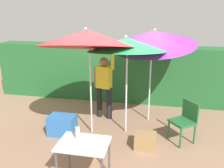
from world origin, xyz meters
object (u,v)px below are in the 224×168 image
umbrella_orange (127,45)px  folding_table (84,148)px  umbrella_yellow (88,39)px  chair_plastic (185,119)px  umbrella_rainbow (153,38)px  bottle_water (78,132)px  person_vendor (104,83)px  crate_cardboard (145,141)px  cooler_box (62,125)px

umbrella_orange → folding_table: umbrella_orange is taller
umbrella_yellow → chair_plastic: (2.08, 0.02, -1.63)m
umbrella_rainbow → bottle_water: 2.93m
umbrella_orange → folding_table: (-0.40, -1.82, -1.38)m
person_vendor → chair_plastic: (1.94, -0.82, -0.42)m
person_vendor → crate_cardboard: size_ratio=4.32×
person_vendor → folding_table: person_vendor is taller
chair_plastic → bottle_water: 2.42m
cooler_box → folding_table: bearing=-55.5°
umbrella_orange → cooler_box: size_ratio=3.83×
chair_plastic → cooler_box: (-2.68, -0.24, -0.29)m
umbrella_orange → crate_cardboard: size_ratio=5.22×
umbrella_rainbow → bottle_water: size_ratio=10.32×
umbrella_orange → folding_table: bearing=-102.3°
umbrella_yellow → crate_cardboard: (1.29, -0.40, -2.00)m
chair_plastic → folding_table: bearing=-135.5°
person_vendor → cooler_box: 1.47m
person_vendor → umbrella_rainbow: bearing=3.2°
crate_cardboard → folding_table: 1.61m
umbrella_yellow → person_vendor: umbrella_yellow is taller
chair_plastic → folding_table: size_ratio=1.11×
umbrella_orange → chair_plastic: (1.30, -0.16, -1.51)m
umbrella_orange → umbrella_yellow: size_ratio=0.89×
crate_cardboard → umbrella_yellow: bearing=162.6°
umbrella_orange → person_vendor: umbrella_orange is taller
umbrella_rainbow → person_vendor: size_ratio=1.32×
umbrella_yellow → folding_table: 2.26m
folding_table → bottle_water: (-0.13, 0.10, 0.20)m
umbrella_yellow → crate_cardboard: umbrella_yellow is taller
folding_table → bottle_water: bearing=141.0°
umbrella_orange → chair_plastic: bearing=-6.9°
umbrella_yellow → chair_plastic: 2.65m
person_vendor → chair_plastic: bearing=-22.8°
umbrella_orange → umbrella_yellow: (-0.79, -0.17, 0.12)m
person_vendor → cooler_box: (-0.73, -1.05, -0.71)m
crate_cardboard → bottle_water: bearing=-132.2°
cooler_box → folding_table: folding_table is taller
umbrella_yellow → bottle_water: umbrella_yellow is taller
chair_plastic → person_vendor: bearing=157.2°
person_vendor → cooler_box: size_ratio=3.17×
bottle_water → cooler_box: bearing=122.8°
umbrella_yellow → chair_plastic: bearing=0.5°
umbrella_rainbow → folding_table: umbrella_rainbow is taller
chair_plastic → crate_cardboard: size_ratio=2.05×
umbrella_orange → person_vendor: (-0.65, 0.66, -1.09)m
cooler_box → crate_cardboard: bearing=-5.6°
umbrella_yellow → chair_plastic: size_ratio=2.87×
chair_plastic → folding_table: (-1.69, -1.66, 0.13)m
umbrella_rainbow → folding_table: size_ratio=3.10×
umbrella_orange → bottle_water: bearing=-107.0°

